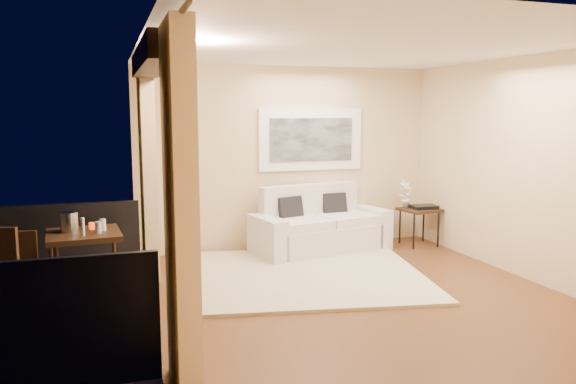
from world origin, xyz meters
name	(u,v)px	position (x,y,z in m)	size (l,w,h in m)	color
floor	(358,296)	(0.00, 0.00, 0.00)	(5.00, 5.00, 0.00)	brown
room_shell	(153,58)	(-2.13, 0.00, 2.52)	(5.00, 6.40, 5.00)	white
balcony	(32,314)	(-3.31, 0.00, 0.18)	(1.81, 2.60, 1.17)	#605B56
curtains	(160,184)	(-2.11, 0.00, 1.34)	(0.16, 4.80, 2.64)	#DDBB88
artwork	(311,140)	(0.35, 2.46, 1.62)	(1.62, 0.07, 0.92)	white
rug	(302,275)	(-0.34, 0.91, 0.02)	(2.96, 2.58, 0.04)	beige
sofa	(318,228)	(0.34, 2.09, 0.34)	(2.12, 1.22, 0.96)	silver
side_table	(419,212)	(1.93, 1.94, 0.51)	(0.60, 0.60, 0.57)	black
tray	(424,207)	(2.00, 1.93, 0.59)	(0.38, 0.28, 0.05)	black
orchid	(406,193)	(1.79, 2.12, 0.79)	(0.23, 0.15, 0.43)	white
bistro_table	(84,240)	(-2.84, 0.43, 0.75)	(0.76, 0.76, 0.83)	black
balcony_chair_far	(20,267)	(-3.44, 0.50, 0.51)	(0.43, 0.43, 0.88)	black
ice_bucket	(69,222)	(-2.97, 0.50, 0.93)	(0.18, 0.18, 0.20)	silver
candle	(92,226)	(-2.76, 0.56, 0.86)	(0.06, 0.06, 0.07)	red
vase	(83,227)	(-2.83, 0.26, 0.92)	(0.04, 0.04, 0.18)	white
glass_a	(98,227)	(-2.69, 0.33, 0.89)	(0.06, 0.06, 0.12)	silver
glass_b	(103,225)	(-2.65, 0.45, 0.89)	(0.06, 0.06, 0.12)	silver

